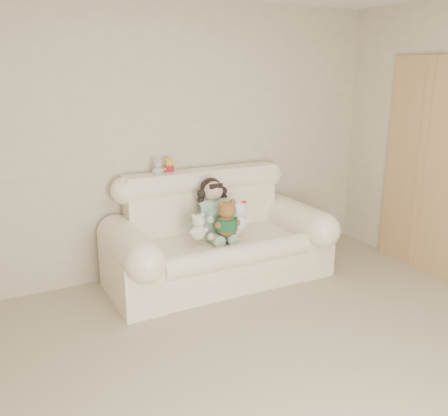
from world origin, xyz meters
TOP-DOWN VIEW (x-y plane):
  - floor at (0.00, 0.00)m, footprint 5.00×5.00m
  - wall_back at (0.00, 2.50)m, footprint 4.50×0.00m
  - sofa at (0.26, 2.00)m, footprint 2.10×0.95m
  - door_panel at (2.22, 1.40)m, footprint 0.06×0.90m
  - seated_child at (0.23, 2.08)m, footprint 0.41×0.48m
  - brown_teddy at (0.25, 1.84)m, footprint 0.26×0.20m
  - white_cat at (0.40, 1.89)m, footprint 0.27×0.24m
  - cream_teddy at (-0.02, 1.87)m, footprint 0.20×0.16m
  - yellow_mini_bear at (-0.08, 2.38)m, footprint 0.13×0.11m
  - grey_mini_plush at (-0.20, 2.35)m, footprint 0.13×0.11m

SIDE VIEW (x-z plane):
  - floor at x=0.00m, z-range 0.00..0.00m
  - sofa at x=0.26m, z-range 0.00..1.03m
  - cream_teddy at x=-0.02m, z-range 0.50..0.79m
  - white_cat at x=0.40m, z-range 0.50..0.86m
  - brown_teddy at x=0.25m, z-range 0.50..0.90m
  - seated_child at x=0.23m, z-range 0.42..1.00m
  - door_panel at x=2.22m, z-range 0.00..2.10m
  - grey_mini_plush at x=-0.20m, z-range 1.01..1.19m
  - yellow_mini_bear at x=-0.08m, z-range 1.01..1.19m
  - wall_back at x=0.00m, z-range -0.95..3.55m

